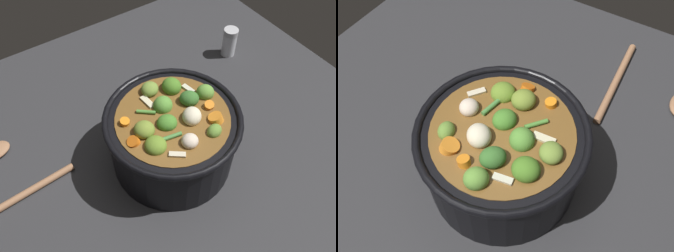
# 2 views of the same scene
# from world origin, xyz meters

# --- Properties ---
(ground_plane) EXTENTS (1.10, 1.10, 0.00)m
(ground_plane) POSITION_xyz_m (0.00, 0.00, 0.00)
(ground_plane) COLOR #2D2D30
(cooking_pot) EXTENTS (0.28, 0.28, 0.17)m
(cooking_pot) POSITION_xyz_m (-0.00, -0.00, 0.08)
(cooking_pot) COLOR black
(cooking_pot) RESTS_ON ground_plane
(wooden_spoon) EXTENTS (0.25, 0.18, 0.02)m
(wooden_spoon) POSITION_xyz_m (0.33, -0.17, 0.01)
(wooden_spoon) COLOR #9D6C4A
(wooden_spoon) RESTS_ON ground_plane
(salt_shaker) EXTENTS (0.04, 0.04, 0.08)m
(salt_shaker) POSITION_xyz_m (-0.34, -0.20, 0.04)
(salt_shaker) COLOR silver
(salt_shaker) RESTS_ON ground_plane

